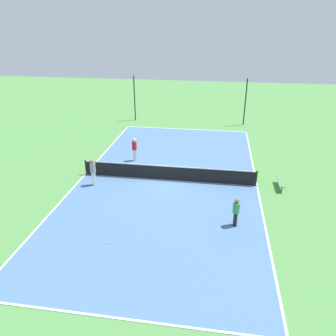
{
  "coord_description": "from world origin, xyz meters",
  "views": [
    {
      "loc": [
        3.03,
        -19.6,
        9.88
      ],
      "look_at": [
        0.0,
        0.0,
        0.9
      ],
      "focal_mm": 35.0,
      "sensor_mm": 36.0,
      "label": 1
    }
  ],
  "objects": [
    {
      "name": "tennis_ball_far_baseline",
      "position": [
        -1.83,
        -7.29,
        0.06
      ],
      "size": [
        0.07,
        0.07,
        0.07
      ],
      "primitive_type": "sphere",
      "color": "#CCE033",
      "rests_on": "court_surface"
    },
    {
      "name": "player_coach_red",
      "position": [
        -3.03,
        2.92,
        1.06
      ],
      "size": [
        0.48,
        0.48,
        1.79
      ],
      "rotation": [
        0.0,
        0.0,
        5.14
      ],
      "color": "white",
      "rests_on": "court_surface"
    },
    {
      "name": "fence_post_back_left",
      "position": [
        -5.73,
        13.91,
        2.35
      ],
      "size": [
        0.12,
        0.12,
        4.7
      ],
      "color": "black",
      "rests_on": "ground_plane"
    },
    {
      "name": "ground_plane",
      "position": [
        0.0,
        0.0,
        0.0
      ],
      "size": [
        80.0,
        80.0,
        0.0
      ],
      "primitive_type": "plane",
      "color": "#518E47"
    },
    {
      "name": "court_surface",
      "position": [
        0.0,
        0.0,
        0.01
      ],
      "size": [
        11.86,
        22.95,
        0.02
      ],
      "color": "#4C729E",
      "rests_on": "ground_plane"
    },
    {
      "name": "tennis_ball_right_alley",
      "position": [
        3.45,
        10.72,
        0.06
      ],
      "size": [
        0.07,
        0.07,
        0.07
      ],
      "primitive_type": "sphere",
      "color": "#CCE033",
      "rests_on": "court_surface"
    },
    {
      "name": "player_baseline_gray",
      "position": [
        -4.66,
        -1.45,
        1.08
      ],
      "size": [
        0.5,
        0.5,
        1.83
      ],
      "rotation": [
        0.0,
        0.0,
        2.23
      ],
      "color": "white",
      "rests_on": "court_surface"
    },
    {
      "name": "tennis_net",
      "position": [
        0.0,
        0.0,
        0.57
      ],
      "size": [
        11.66,
        0.1,
        1.09
      ],
      "color": "black",
      "rests_on": "court_surface"
    },
    {
      "name": "player_far_green",
      "position": [
        4.3,
        -4.77,
        0.92
      ],
      "size": [
        0.39,
        0.39,
        1.58
      ],
      "rotation": [
        0.0,
        0.0,
        1.5
      ],
      "color": "black",
      "rests_on": "court_surface"
    },
    {
      "name": "bench",
      "position": [
        7.31,
        0.05,
        0.39
      ],
      "size": [
        0.36,
        1.64,
        0.45
      ],
      "rotation": [
        0.0,
        0.0,
        1.57
      ],
      "color": "#4C8C4C",
      "rests_on": "ground_plane"
    },
    {
      "name": "fence_post_back_right",
      "position": [
        5.73,
        13.91,
        2.35
      ],
      "size": [
        0.12,
        0.12,
        4.7
      ],
      "color": "black",
      "rests_on": "ground_plane"
    }
  ]
}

